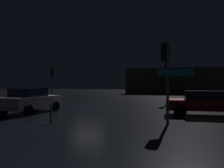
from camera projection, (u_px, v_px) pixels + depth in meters
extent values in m
plane|color=black|center=(88.00, 108.00, 17.72)|extent=(120.00, 120.00, 0.00)
cube|color=brown|center=(176.00, 81.00, 45.56)|extent=(18.59, 8.76, 4.83)
cube|color=#33CCF2|center=(175.00, 72.00, 41.23)|extent=(6.14, 0.24, 1.19)
cylinder|color=#595B60|center=(168.00, 83.00, 10.47)|extent=(0.13, 0.13, 3.75)
cube|color=black|center=(165.00, 52.00, 10.60)|extent=(0.41, 0.41, 0.87)
sphere|color=black|center=(163.00, 47.00, 10.74)|extent=(0.20, 0.20, 0.20)
sphere|color=black|center=(163.00, 52.00, 10.74)|extent=(0.20, 0.20, 0.20)
sphere|color=#19D13F|center=(163.00, 58.00, 10.74)|extent=(0.20, 0.20, 0.20)
cylinder|color=#595B60|center=(168.00, 80.00, 21.91)|extent=(0.11, 0.11, 4.38)
cube|color=black|center=(167.00, 63.00, 21.83)|extent=(0.41, 0.41, 1.00)
sphere|color=red|center=(165.00, 59.00, 21.75)|extent=(0.20, 0.20, 0.20)
sphere|color=black|center=(165.00, 63.00, 21.75)|extent=(0.20, 0.20, 0.20)
sphere|color=black|center=(165.00, 66.00, 21.75)|extent=(0.20, 0.20, 0.20)
cylinder|color=#595B60|center=(52.00, 84.00, 25.34)|extent=(0.13, 0.13, 3.65)
cube|color=black|center=(52.00, 72.00, 25.21)|extent=(0.41, 0.41, 0.97)
sphere|color=red|center=(53.00, 69.00, 25.08)|extent=(0.20, 0.20, 0.20)
sphere|color=black|center=(53.00, 72.00, 25.08)|extent=(0.20, 0.20, 0.20)
sphere|color=black|center=(53.00, 75.00, 25.08)|extent=(0.20, 0.20, 0.20)
cube|color=#B7B7BF|center=(31.00, 102.00, 14.75)|extent=(2.08, 4.23, 0.72)
cube|color=black|center=(28.00, 92.00, 14.50)|extent=(1.76, 1.94, 0.53)
cylinder|color=black|center=(34.00, 105.00, 16.34)|extent=(0.26, 0.67, 0.66)
cylinder|color=black|center=(56.00, 106.00, 15.70)|extent=(0.26, 0.67, 0.66)
cylinder|color=black|center=(3.00, 109.00, 13.79)|extent=(0.26, 0.67, 0.66)
cylinder|color=black|center=(28.00, 110.00, 13.15)|extent=(0.26, 0.67, 0.66)
cube|color=#A51414|center=(207.00, 105.00, 13.26)|extent=(4.68, 2.08, 0.59)
cube|color=black|center=(206.00, 95.00, 13.28)|extent=(2.39, 1.76, 0.51)
cylinder|color=black|center=(179.00, 108.00, 14.49)|extent=(0.71, 0.26, 0.70)
cylinder|color=black|center=(180.00, 111.00, 12.74)|extent=(0.71, 0.26, 0.70)
cylinder|color=#595B60|center=(51.00, 113.00, 10.74)|extent=(0.10, 0.10, 0.93)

